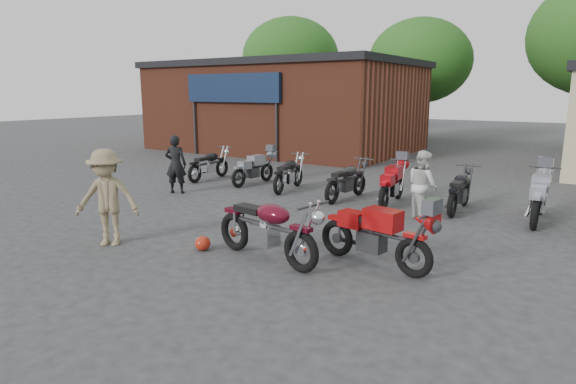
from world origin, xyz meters
The scene contains 17 objects.
ground centered at (0.00, 0.00, 0.00)m, with size 90.00×90.00×0.00m, color #2D2D2F.
brick_building centered at (-9.00, 14.00, 2.00)m, with size 12.00×8.00×4.00m, color brown.
tree_0 centered at (-14.00, 22.00, 4.10)m, with size 6.56×6.56×8.20m, color #1C4311, non-canonical shape.
tree_1 centered at (-5.00, 22.00, 3.70)m, with size 5.92×5.92×7.40m, color #1C4311, non-canonical shape.
vintage_motorcycle centered at (0.02, 0.05, 0.65)m, with size 2.23×0.74×1.30m, color #4D0918, non-canonical shape.
sportbike centered at (1.66, 0.82, 0.60)m, with size 2.06×0.68×1.20m, color #B90F11, non-canonical shape.
helmet centered at (-1.30, -0.15, 0.13)m, with size 0.29×0.29×0.27m, color #A52211.
person_dark centered at (-5.47, 3.18, 0.83)m, with size 0.60×0.40×1.66m, color black.
person_light centered at (1.28, 4.26, 0.78)m, with size 0.76×0.59×1.57m, color silver.
person_tan centered at (-2.99, -0.87, 0.91)m, with size 1.18×0.68×1.82m, color #826F50.
row_bike_0 centered at (-6.16, 5.30, 0.55)m, with size 1.91×0.63×1.11m, color black, non-canonical shape.
row_bike_1 centered at (-4.45, 5.47, 0.54)m, with size 1.86×0.61×1.08m, color gray, non-canonical shape.
row_bike_2 centered at (-3.02, 5.30, 0.55)m, with size 1.90×0.63×1.10m, color black, non-canonical shape.
row_bike_3 centered at (-1.05, 5.14, 0.57)m, with size 1.95×0.64×1.13m, color black, non-canonical shape.
row_bike_4 centered at (0.18, 5.26, 0.59)m, with size 2.02×0.67×1.17m, color #AD0E17, non-canonical shape.
row_bike_5 centered at (1.81, 5.48, 0.57)m, with size 1.96×0.65×1.13m, color black, non-canonical shape.
row_bike_6 centered at (3.52, 5.46, 0.62)m, with size 2.14×0.70×1.24m, color #90919E, non-canonical shape.
Camera 1 is at (4.65, -6.26, 2.85)m, focal length 30.00 mm.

